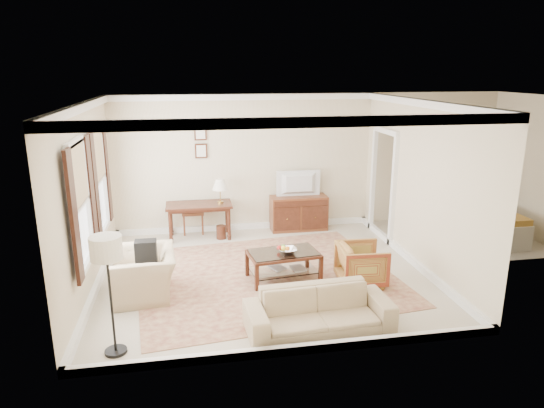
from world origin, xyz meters
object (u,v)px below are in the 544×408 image
object	(u,v)px
sofa	(319,304)
tv	(299,176)
sideboard	(299,213)
striped_armchair	(362,262)
club_armchair	(143,267)
writing_desk	(199,209)
coffee_table	(283,258)

from	to	relation	value
sofa	tv	bearing A→B (deg)	77.36
sideboard	striped_armchair	distance (m)	2.92
tv	club_armchair	xyz separation A→B (m)	(-3.06, -2.69, -0.72)
tv	sofa	bearing A→B (deg)	80.55
sofa	club_armchair	bearing A→B (deg)	144.92
sideboard	striped_armchair	bearing A→B (deg)	-82.69
writing_desk	coffee_table	distance (m)	2.69
writing_desk	striped_armchair	distance (m)	3.72
writing_desk	coffee_table	bearing A→B (deg)	-60.98
tv	striped_armchair	xyz separation A→B (m)	(0.37, -2.88, -0.83)
sideboard	coffee_table	xyz separation A→B (m)	(-0.84, -2.51, -0.00)
writing_desk	striped_armchair	bearing A→B (deg)	-47.43
writing_desk	sideboard	world-z (taller)	sideboard
writing_desk	tv	distance (m)	2.22
sideboard	club_armchair	bearing A→B (deg)	-138.47
club_armchair	sofa	bearing A→B (deg)	54.05
tv	coffee_table	distance (m)	2.75
club_armchair	tv	bearing A→B (deg)	127.26
writing_desk	sideboard	bearing A→B (deg)	4.52
club_armchair	coffee_table	bearing A→B (deg)	91.23
writing_desk	club_armchair	world-z (taller)	club_armchair
coffee_table	sofa	world-z (taller)	sofa
coffee_table	striped_armchair	world-z (taller)	striped_armchair
writing_desk	tv	bearing A→B (deg)	3.99
writing_desk	sofa	xyz separation A→B (m)	(1.44, -4.02, -0.24)
striped_armchair	sideboard	bearing A→B (deg)	10.22
tv	coffee_table	size ratio (longest dim) A/B	0.74
tv	striped_armchair	world-z (taller)	tv
striped_armchair	sofa	xyz separation A→B (m)	(-1.07, -1.29, 0.01)
club_armchair	sideboard	bearing A→B (deg)	127.47
writing_desk	sofa	world-z (taller)	sofa
writing_desk	club_armchair	bearing A→B (deg)	-110.02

